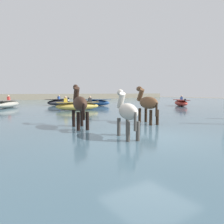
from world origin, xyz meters
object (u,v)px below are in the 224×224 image
horse_lead_bay (147,104)px  boat_distant_west (59,102)px  boat_near_port (7,104)px  horse_flank_pinto (127,113)px  horse_trailing_dark_bay (80,105)px  boat_near_starboard (96,103)px  boat_distant_east (181,103)px  boat_mid_channel (78,106)px  boat_mid_outer (65,100)px

horse_lead_bay → boat_distant_west: 15.64m
boat_near_port → boat_distant_west: bearing=13.3°
horse_flank_pinto → boat_distant_west: size_ratio=0.49×
horse_trailing_dark_bay → boat_near_port: size_ratio=0.52×
horse_flank_pinto → boat_distant_west: horse_flank_pinto is taller
horse_flank_pinto → boat_distant_west: 17.92m
boat_near_starboard → boat_distant_east: boat_distant_east is taller
boat_distant_east → horse_trailing_dark_bay: bearing=-156.4°
boat_mid_channel → boat_mid_outer: size_ratio=1.11×
boat_distant_east → boat_near_port: boat_near_port is taller
boat_near_starboard → boat_mid_channel: (-4.10, -4.09, 0.00)m
boat_distant_east → boat_near_starboard: bearing=141.8°
boat_mid_channel → boat_mid_outer: 12.75m
boat_near_port → horse_trailing_dark_bay: bearing=-87.0°
boat_near_starboard → boat_mid_outer: (-0.32, 8.09, -0.01)m
boat_near_starboard → boat_distant_east: size_ratio=1.08×
boat_near_starboard → boat_near_port: boat_near_port is taller
horse_trailing_dark_bay → horse_flank_pinto: (0.43, -2.46, -0.14)m
boat_mid_channel → boat_near_port: (-4.26, 5.90, 0.02)m
horse_trailing_dark_bay → boat_distant_east: size_ratio=0.67×
horse_lead_bay → boat_distant_west: bearing=84.3°
horse_lead_bay → boat_mid_outer: 21.00m
horse_trailing_dark_bay → boat_mid_channel: (3.55, 7.79, -0.59)m
horse_flank_pinto → boat_near_starboard: (7.22, 14.34, -0.45)m
boat_near_starboard → boat_distant_east: (6.97, -5.48, -0.01)m
boat_near_starboard → boat_distant_east: bearing=-38.2°
boat_distant_east → horse_lead_bay: bearing=-148.8°
boat_near_starboard → horse_flank_pinto: bearing=-116.7°
horse_lead_bay → horse_trailing_dark_bay: 3.14m
boat_distant_west → boat_distant_east: boat_distant_west is taller
boat_mid_channel → boat_near_port: size_ratio=0.94×
boat_mid_outer → boat_distant_west: bearing=-118.1°
horse_trailing_dark_bay → horse_flank_pinto: 2.50m
horse_flank_pinto → boat_near_starboard: 16.06m
horse_trailing_dark_bay → boat_distant_east: 15.96m
horse_flank_pinto → boat_distant_east: (14.18, 8.85, -0.46)m
horse_lead_bay → boat_near_port: size_ratio=0.51×
horse_lead_bay → horse_flank_pinto: 3.25m
boat_distant_east → boat_near_port: 16.97m
horse_flank_pinto → boat_distant_east: bearing=32.0°
horse_lead_bay → boat_mid_channel: (0.47, 8.38, -0.56)m
horse_flank_pinto → boat_mid_outer: 23.47m
horse_lead_bay → boat_distant_east: horse_lead_bay is taller
boat_distant_west → boat_near_port: boat_near_port is taller
boat_mid_outer → boat_distant_east: boat_distant_east is taller
boat_near_starboard → boat_distant_west: 4.30m
horse_trailing_dark_bay → boat_near_port: (-0.71, 13.68, -0.57)m
horse_flank_pinto → boat_near_starboard: bearing=63.3°
boat_mid_outer → boat_near_port: boat_near_port is taller
boat_distant_west → boat_mid_outer: bearing=61.9°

